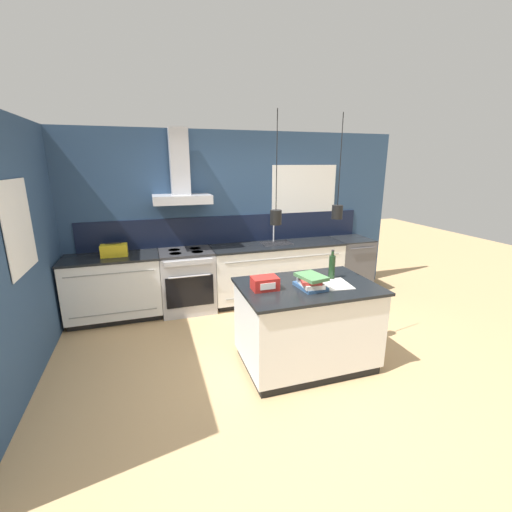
{
  "coord_description": "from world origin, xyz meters",
  "views": [
    {
      "loc": [
        -1.22,
        -3.16,
        2.14
      ],
      "look_at": [
        -0.01,
        0.62,
        1.05
      ],
      "focal_mm": 24.0,
      "sensor_mm": 36.0,
      "label": 1
    }
  ],
  "objects_px": {
    "bottle_on_island": "(332,267)",
    "book_stack": "(311,282)",
    "oven_range": "(187,281)",
    "dishwasher": "(350,264)",
    "red_supply_box": "(265,283)",
    "yellow_toolbox": "(114,250)"
  },
  "relations": [
    {
      "from": "dishwasher",
      "to": "yellow_toolbox",
      "type": "distance_m",
      "value": 3.74
    },
    {
      "from": "book_stack",
      "to": "red_supply_box",
      "type": "xyz_separation_m",
      "value": [
        -0.45,
        0.12,
        -0.01
      ]
    },
    {
      "from": "oven_range",
      "to": "dishwasher",
      "type": "distance_m",
      "value": 2.75
    },
    {
      "from": "bottle_on_island",
      "to": "book_stack",
      "type": "relative_size",
      "value": 0.88
    },
    {
      "from": "oven_range",
      "to": "red_supply_box",
      "type": "distance_m",
      "value": 1.97
    },
    {
      "from": "oven_range",
      "to": "book_stack",
      "type": "height_order",
      "value": "book_stack"
    },
    {
      "from": "red_supply_box",
      "to": "yellow_toolbox",
      "type": "distance_m",
      "value": 2.37
    },
    {
      "from": "oven_range",
      "to": "dishwasher",
      "type": "bearing_deg",
      "value": 0.09
    },
    {
      "from": "oven_range",
      "to": "book_stack",
      "type": "bearing_deg",
      "value": -61.99
    },
    {
      "from": "book_stack",
      "to": "dishwasher",
      "type": "bearing_deg",
      "value": 48.26
    },
    {
      "from": "yellow_toolbox",
      "to": "bottle_on_island",
      "type": "bearing_deg",
      "value": -36.55
    },
    {
      "from": "red_supply_box",
      "to": "yellow_toolbox",
      "type": "xyz_separation_m",
      "value": [
        -1.53,
        1.81,
        0.02
      ]
    },
    {
      "from": "book_stack",
      "to": "yellow_toolbox",
      "type": "height_order",
      "value": "yellow_toolbox"
    },
    {
      "from": "oven_range",
      "to": "red_supply_box",
      "type": "bearing_deg",
      "value": -72.24
    },
    {
      "from": "bottle_on_island",
      "to": "red_supply_box",
      "type": "relative_size",
      "value": 1.26
    },
    {
      "from": "bottle_on_island",
      "to": "yellow_toolbox",
      "type": "height_order",
      "value": "bottle_on_island"
    },
    {
      "from": "bottle_on_island",
      "to": "book_stack",
      "type": "xyz_separation_m",
      "value": [
        -0.35,
        -0.2,
        -0.07
      ]
    },
    {
      "from": "oven_range",
      "to": "bottle_on_island",
      "type": "relative_size",
      "value": 2.81
    },
    {
      "from": "dishwasher",
      "to": "oven_range",
      "type": "bearing_deg",
      "value": -179.91
    },
    {
      "from": "oven_range",
      "to": "book_stack",
      "type": "xyz_separation_m",
      "value": [
        1.02,
        -1.93,
        0.53
      ]
    },
    {
      "from": "oven_range",
      "to": "book_stack",
      "type": "distance_m",
      "value": 2.24
    },
    {
      "from": "oven_range",
      "to": "dishwasher",
      "type": "relative_size",
      "value": 1.0
    }
  ]
}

